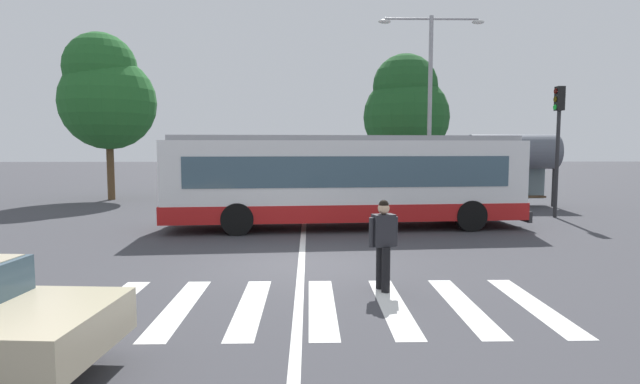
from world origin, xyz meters
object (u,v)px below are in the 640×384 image
(parked_car_teal, at_px, (271,185))
(parked_car_red, at_px, (380,184))
(bus_stop_shelter, at_px, (513,153))
(twin_arm_street_lamp, at_px, (430,88))
(pedestrian_crossing_street, at_px, (383,240))
(parked_car_white, at_px, (325,185))
(background_tree_left, at_px, (106,93))
(city_transit_bus, at_px, (344,180))
(traffic_light_far_corner, at_px, (558,131))
(parked_car_black, at_px, (222,185))
(background_tree_right, at_px, (406,108))

(parked_car_teal, distance_m, parked_car_red, 5.63)
(bus_stop_shelter, distance_m, twin_arm_street_lamp, 4.91)
(pedestrian_crossing_street, relative_size, parked_car_white, 0.37)
(pedestrian_crossing_street, relative_size, parked_car_teal, 0.37)
(pedestrian_crossing_street, height_order, twin_arm_street_lamp, twin_arm_street_lamp)
(background_tree_left, bearing_deg, city_transit_bus, -38.66)
(parked_car_white, height_order, traffic_light_far_corner, traffic_light_far_corner)
(parked_car_teal, relative_size, background_tree_left, 0.56)
(parked_car_black, xyz_separation_m, background_tree_left, (-5.73, 0.08, 4.64))
(parked_car_white, height_order, twin_arm_street_lamp, twin_arm_street_lamp)
(city_transit_bus, height_order, parked_car_teal, city_transit_bus)
(twin_arm_street_lamp, bearing_deg, pedestrian_crossing_street, -106.36)
(parked_car_white, bearing_deg, city_transit_bus, -87.59)
(pedestrian_crossing_street, height_order, parked_car_teal, pedestrian_crossing_street)
(parked_car_white, bearing_deg, parked_car_black, 176.70)
(parked_car_teal, height_order, bus_stop_shelter, bus_stop_shelter)
(city_transit_bus, height_order, traffic_light_far_corner, traffic_light_far_corner)
(city_transit_bus, relative_size, pedestrian_crossing_street, 6.95)
(parked_car_white, relative_size, background_tree_left, 0.55)
(pedestrian_crossing_street, distance_m, background_tree_left, 20.70)
(background_tree_left, bearing_deg, pedestrian_crossing_street, -55.02)
(parked_car_teal, distance_m, bus_stop_shelter, 11.63)
(pedestrian_crossing_street, height_order, traffic_light_far_corner, traffic_light_far_corner)
(parked_car_black, xyz_separation_m, parked_car_white, (5.29, -0.31, 0.00))
(city_transit_bus, height_order, parked_car_white, city_transit_bus)
(parked_car_black, bearing_deg, parked_car_red, 0.56)
(city_transit_bus, distance_m, parked_car_teal, 9.35)
(parked_car_red, distance_m, background_tree_right, 6.22)
(parked_car_teal, height_order, twin_arm_street_lamp, twin_arm_street_lamp)
(pedestrian_crossing_street, xyz_separation_m, traffic_light_far_corner, (8.05, 9.71, 2.35))
(background_tree_right, bearing_deg, bus_stop_shelter, -65.17)
(parked_car_red, bearing_deg, city_transit_bus, -105.29)
(traffic_light_far_corner, xyz_separation_m, background_tree_left, (-19.64, 6.85, 2.09))
(pedestrian_crossing_street, xyz_separation_m, twin_arm_street_lamp, (4.42, 15.04, 4.54))
(parked_car_red, distance_m, twin_arm_street_lamp, 5.42)
(parked_car_red, distance_m, traffic_light_far_corner, 9.31)
(pedestrian_crossing_street, bearing_deg, parked_car_red, 82.15)
(bus_stop_shelter, height_order, twin_arm_street_lamp, twin_arm_street_lamp)
(city_transit_bus, xyz_separation_m, bus_stop_shelter, (7.98, 5.77, 0.83))
(city_transit_bus, distance_m, parked_car_red, 9.47)
(parked_car_teal, bearing_deg, background_tree_right, 30.03)
(parked_car_white, bearing_deg, traffic_light_far_corner, -36.85)
(parked_car_red, xyz_separation_m, traffic_light_far_corner, (5.77, -6.85, 2.55))
(bus_stop_shelter, relative_size, background_tree_right, 0.48)
(traffic_light_far_corner, bearing_deg, parked_car_red, 130.11)
(parked_car_black, xyz_separation_m, background_tree_right, (10.19, 4.18, 4.20))
(parked_car_black, relative_size, parked_car_white, 0.99)
(pedestrian_crossing_street, distance_m, background_tree_right, 21.48)
(parked_car_white, bearing_deg, background_tree_right, 42.42)
(background_tree_left, bearing_deg, twin_arm_street_lamp, -5.45)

